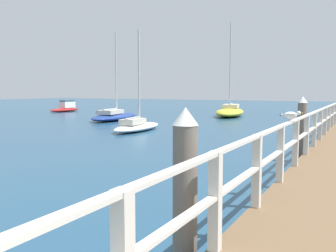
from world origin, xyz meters
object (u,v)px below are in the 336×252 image
at_px(boat_3, 137,125).
at_px(boat_5, 114,116).
at_px(dock_piling_far, 302,129).
at_px(seagull_foreground, 291,115).
at_px(dock_piling_near, 185,198).
at_px(boat_0, 230,111).
at_px(boat_2, 65,108).

bearing_deg(boat_3, boat_5, 130.31).
height_order(dock_piling_far, seagull_foreground, dock_piling_far).
bearing_deg(dock_piling_near, boat_3, 125.70).
distance_m(seagull_foreground, boat_0, 24.21).
height_order(dock_piling_near, boat_3, boat_3).
distance_m(dock_piling_near, seagull_foreground, 4.22).
bearing_deg(dock_piling_far, boat_3, 153.12).
height_order(boat_3, boat_5, boat_5).
xyz_separation_m(dock_piling_near, boat_5, (-14.94, 18.31, -0.71)).
height_order(dock_piling_near, boat_5, boat_5).
xyz_separation_m(dock_piling_far, seagull_foreground, (0.39, -4.17, 0.70)).
relative_size(boat_3, boat_5, 0.84).
bearing_deg(boat_0, dock_piling_near, 95.09).
height_order(dock_piling_far, boat_0, boat_0).
bearing_deg(boat_3, dock_piling_far, -33.23).
bearing_deg(boat_3, dock_piling_near, -60.65).
height_order(seagull_foreground, boat_2, seagull_foreground).
bearing_deg(boat_3, boat_0, 80.55).
height_order(dock_piling_far, boat_2, dock_piling_far).
distance_m(boat_0, boat_5, 10.37).
bearing_deg(seagull_foreground, boat_3, -164.03).
bearing_deg(boat_5, seagull_foreground, -53.05).
xyz_separation_m(boat_2, boat_3, (16.76, -11.49, -0.10)).
height_order(boat_0, boat_5, boat_0).
distance_m(dock_piling_near, boat_5, 23.64).
bearing_deg(seagull_foreground, boat_0, 170.37).
relative_size(dock_piling_far, boat_5, 0.31).
distance_m(dock_piling_near, boat_0, 27.94).
bearing_deg(boat_2, boat_5, -31.84).
height_order(dock_piling_near, boat_0, boat_0).
relative_size(dock_piling_far, boat_3, 0.37).
height_order(dock_piling_near, boat_2, dock_piling_near).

